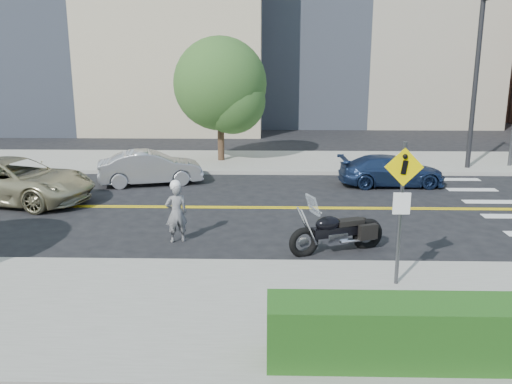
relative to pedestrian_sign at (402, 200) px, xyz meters
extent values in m
plane|color=black|center=(-4.20, 6.31, -1.96)|extent=(120.00, 120.00, 0.00)
cube|color=#9E9B91|center=(-4.20, -1.19, -1.89)|extent=(60.00, 5.00, 0.15)
cube|color=#9E9B91|center=(-4.20, 13.81, -1.89)|extent=(60.00, 5.00, 0.15)
cylinder|color=black|center=(5.80, 12.31, 1.69)|extent=(0.20, 0.20, 7.00)
cylinder|color=#4C4C51|center=(0.00, 0.01, -0.31)|extent=(0.08, 0.08, 3.00)
cube|color=#F9D800|center=(0.00, -0.02, 0.69)|extent=(0.78, 0.03, 0.78)
cube|color=white|center=(0.00, -0.02, -0.06)|extent=(0.35, 0.03, 0.45)
imported|color=#BBBCC0|center=(-5.11, 2.95, -1.17)|extent=(0.68, 0.57, 1.58)
sphere|color=white|center=(-5.11, 2.95, -0.42)|extent=(0.28, 0.28, 0.28)
imported|color=tan|center=(-11.18, 6.79, -1.22)|extent=(5.75, 3.59, 1.48)
imported|color=#9C9DA3|center=(-7.21, 9.54, -1.32)|extent=(4.12, 2.33, 1.28)
imported|color=navy|center=(1.95, 9.53, -1.39)|extent=(4.02, 1.78, 1.15)
cylinder|color=#382619|center=(-4.88, 13.78, 0.34)|extent=(0.30, 0.30, 4.60)
sphere|color=#2A541A|center=(-4.88, 13.78, 1.63)|extent=(4.14, 4.14, 4.14)
camera|label=1|loc=(-2.68, -10.61, 2.83)|focal=38.00mm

